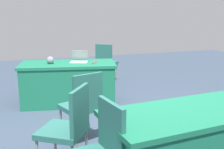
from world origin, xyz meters
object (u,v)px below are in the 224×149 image
(chair_tucked_left, at_px, (83,103))
(laptop_silver, at_px, (79,60))
(chair_aisle, at_px, (69,125))
(chair_by_pillar, at_px, (106,61))
(table_mid_left, at_px, (194,146))
(scissors_red, at_px, (95,63))
(yarn_ball, at_px, (50,60))
(table_foreground, at_px, (69,83))

(chair_tucked_left, height_order, laptop_silver, laptop_silver)
(chair_aisle, bearing_deg, chair_by_pillar, 11.28)
(chair_tucked_left, height_order, chair_aisle, chair_aisle)
(table_mid_left, distance_m, scissors_red, 2.72)
(yarn_ball, height_order, scissors_red, yarn_ball)
(chair_by_pillar, height_order, yarn_ball, chair_by_pillar)
(yarn_ball, bearing_deg, laptop_silver, -179.49)
(table_mid_left, height_order, yarn_ball, yarn_ball)
(table_foreground, bearing_deg, table_mid_left, 104.28)
(table_mid_left, bearing_deg, laptop_silver, -80.04)
(table_mid_left, bearing_deg, chair_tucked_left, -54.50)
(table_foreground, xyz_separation_m, chair_by_pillar, (-1.15, -1.27, 0.15))
(laptop_silver, distance_m, yarn_ball, 0.53)
(chair_aisle, xyz_separation_m, yarn_ball, (-0.11, -2.39, 0.28))
(yarn_ball, bearing_deg, chair_by_pillar, -139.41)
(table_foreground, distance_m, laptop_silver, 0.48)
(table_mid_left, relative_size, chair_by_pillar, 1.98)
(chair_aisle, height_order, chair_by_pillar, chair_aisle)
(chair_tucked_left, relative_size, chair_by_pillar, 1.01)
(table_mid_left, bearing_deg, table_foreground, -75.72)
(chair_by_pillar, bearing_deg, table_mid_left, -54.85)
(chair_tucked_left, bearing_deg, table_foreground, 67.42)
(table_foreground, relative_size, chair_aisle, 1.92)
(chair_aisle, relative_size, scissors_red, 5.38)
(table_foreground, relative_size, yarn_ball, 13.97)
(scissors_red, bearing_deg, chair_tucked_left, 22.61)
(chair_tucked_left, xyz_separation_m, yarn_ball, (0.20, -1.71, 0.29))
(table_foreground, distance_m, yarn_ball, 0.55)
(chair_tucked_left, xyz_separation_m, chair_aisle, (0.31, 0.68, 0.01))
(table_mid_left, height_order, laptop_silver, laptop_silver)
(chair_tucked_left, relative_size, scissors_red, 5.30)
(chair_aisle, distance_m, laptop_silver, 2.50)
(table_foreground, xyz_separation_m, scissors_red, (-0.46, 0.19, 0.39))
(yarn_ball, bearing_deg, scissors_red, 164.23)
(laptop_silver, bearing_deg, yarn_ball, 21.11)
(chair_by_pillar, xyz_separation_m, laptop_silver, (0.92, 1.24, 0.27))
(laptop_silver, relative_size, scissors_red, 2.22)
(yarn_ball, bearing_deg, chair_aisle, 87.35)
(chair_by_pillar, bearing_deg, scissors_red, -74.29)
(chair_aisle, xyz_separation_m, chair_by_pillar, (-1.57, -3.64, -0.02))
(table_mid_left, bearing_deg, scissors_red, -84.16)
(chair_aisle, bearing_deg, laptop_silver, 19.53)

